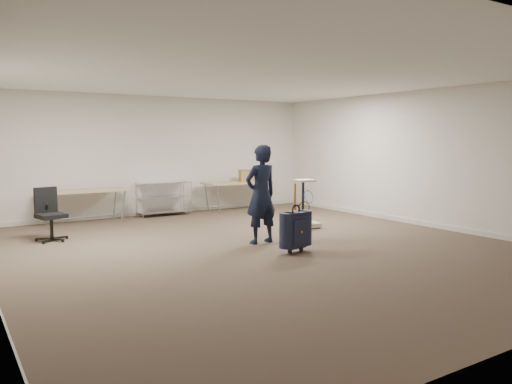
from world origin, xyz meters
TOP-DOWN VIEW (x-y plane):
  - ground at (0.00, 0.00)m, footprint 9.00×9.00m
  - room_shell at (0.00, 1.38)m, footprint 8.00×9.00m
  - folding_table_left at (-1.90, 3.95)m, footprint 1.80×0.75m
  - folding_table_right at (1.90, 3.95)m, footprint 1.80×0.75m
  - wire_shelf at (0.00, 4.20)m, footprint 1.22×0.47m
  - person at (0.21, 0.33)m, footprint 0.64×0.45m
  - suitcase at (0.26, -0.59)m, footprint 0.43×0.29m
  - office_chair at (-2.82, 2.50)m, footprint 0.57×0.57m
  - equipment_cart at (1.80, 1.16)m, footprint 0.60×0.60m
  - cardboard_box at (2.17, 3.99)m, footprint 0.45×0.38m

SIDE VIEW (x-z plane):
  - ground at x=0.00m, z-range 0.00..0.00m
  - room_shell at x=0.00m, z-range -4.45..4.55m
  - equipment_cart at x=1.80m, z-range -0.23..0.75m
  - office_chair at x=-2.82m, z-range -0.19..0.76m
  - suitcase at x=0.26m, z-range -0.18..0.92m
  - wire_shelf at x=0.00m, z-range 0.04..0.84m
  - folding_table_left at x=-1.90m, z-range 0.31..1.04m
  - folding_table_right at x=1.90m, z-range 0.31..1.04m
  - person at x=0.21m, z-range 0.00..1.69m
  - cardboard_box at x=2.17m, z-range 0.73..1.02m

